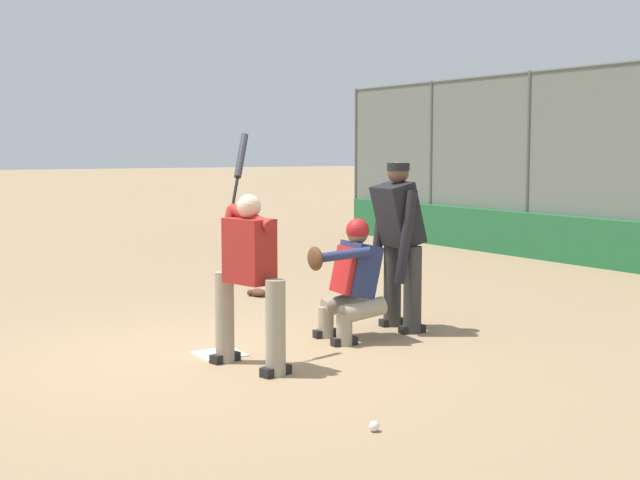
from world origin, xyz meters
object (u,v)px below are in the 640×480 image
(batter_at_plate, at_px, (249,274))
(catcher_behind_plate, at_px, (351,277))
(baseball_loose, at_px, (374,426))
(fielding_glove_on_dirt, at_px, (258,293))
(umpire_home, at_px, (399,240))

(batter_at_plate, relative_size, catcher_behind_plate, 1.68)
(batter_at_plate, bearing_deg, catcher_behind_plate, -82.94)
(baseball_loose, bearing_deg, catcher_behind_plate, -30.51)
(fielding_glove_on_dirt, bearing_deg, batter_at_plate, 151.23)
(catcher_behind_plate, relative_size, umpire_home, 0.69)
(batter_at_plate, xyz_separation_m, fielding_glove_on_dirt, (3.40, -1.87, -0.79))
(batter_at_plate, bearing_deg, baseball_loose, 164.51)
(batter_at_plate, height_order, catcher_behind_plate, batter_at_plate)
(batter_at_plate, xyz_separation_m, umpire_home, (0.67, -2.14, 0.13))
(batter_at_plate, relative_size, umpire_home, 1.16)
(catcher_behind_plate, bearing_deg, umpire_home, -71.06)
(catcher_behind_plate, relative_size, baseball_loose, 16.70)
(batter_at_plate, height_order, fielding_glove_on_dirt, batter_at_plate)
(batter_at_plate, distance_m, fielding_glove_on_dirt, 3.96)
(batter_at_plate, relative_size, fielding_glove_on_dirt, 7.46)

